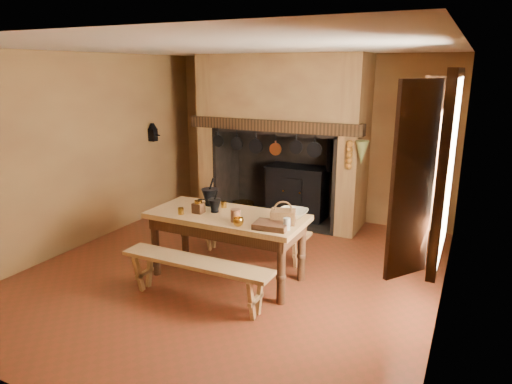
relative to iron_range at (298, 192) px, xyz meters
The scene contains 28 objects.
floor 2.50m from the iron_range, 89.02° to the right, with size 5.50×5.50×0.00m, color #622917.
ceiling 3.37m from the iron_range, 89.02° to the right, with size 5.50×5.50×0.00m, color silver.
back_wall 0.97m from the iron_range, 82.10° to the left, with size 5.00×0.02×2.80m, color olive.
wall_left 3.59m from the iron_range, 135.12° to the right, with size 0.02×5.50×2.80m, color olive.
wall_right 3.65m from the iron_range, 43.91° to the right, with size 0.02×5.50×2.80m, color olive.
wall_front 5.28m from the iron_range, 89.54° to the right, with size 5.00×0.02×2.80m, color olive.
chimney_breast 1.36m from the iron_range, 151.95° to the right, with size 2.95×0.96×2.80m.
iron_range is the anchor object (origin of this frame).
hearth_pans 1.10m from the iron_range, 167.25° to the right, with size 0.51×0.62×0.20m.
hanging_pans 1.12m from the iron_range, 115.02° to the right, with size 1.92×0.29×0.27m.
onion_string 1.49m from the iron_range, 32.25° to the right, with size 0.12×0.10×0.46m, color #9A651C, non-canonical shape.
herb_bunch 1.65m from the iron_range, 28.28° to the right, with size 0.20×0.20×0.35m, color brown.
window 3.91m from the iron_range, 49.98° to the right, with size 0.39×1.75×1.76m.
wall_coffee_mill 2.74m from the iron_range, 159.32° to the right, with size 0.23×0.16×0.31m.
work_table 2.62m from the iron_range, 88.71° to the right, with size 1.95×0.87×0.84m.
bench_front 3.33m from the iron_range, 88.99° to the right, with size 1.82×0.32×0.51m.
bench_back 1.91m from the iron_range, 88.23° to the right, with size 1.65×0.29×0.46m.
mortar_large 2.45m from the iron_range, 97.61° to the right, with size 0.22×0.22×0.38m.
mortar_small 2.65m from the iron_range, 92.51° to the right, with size 0.17×0.17×0.28m.
coffee_grinder 2.76m from the iron_range, 95.92° to the right, with size 0.17×0.13×0.19m.
brass_mug_a 2.92m from the iron_range, 98.79° to the right, with size 0.07×0.07×0.08m, color gold.
brass_mug_b 2.43m from the iron_range, 92.61° to the right, with size 0.07×0.07×0.08m, color gold.
mixing_bowl 2.54m from the iron_range, 70.73° to the right, with size 0.36×0.36×0.09m, color beige.
stoneware_crock 2.86m from the iron_range, 84.12° to the right, with size 0.12×0.12×0.15m, color brown.
glass_jar 2.99m from the iron_range, 71.63° to the right, with size 0.08×0.08×0.14m, color beige.
wicker_basket 2.78m from the iron_range, 72.88° to the right, with size 0.33×0.28×0.27m.
wooden_tray 2.97m from the iron_range, 75.01° to the right, with size 0.38×0.27×0.07m, color #341D10.
brass_cup 2.99m from the iron_range, 82.41° to the right, with size 0.12×0.12×0.10m, color gold.
Camera 1 is at (2.67, -4.79, 2.57)m, focal length 32.00 mm.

